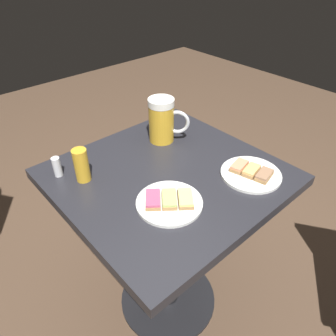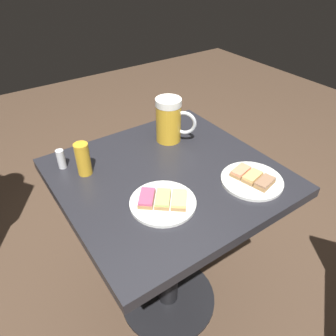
{
  "view_description": "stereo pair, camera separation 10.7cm",
  "coord_description": "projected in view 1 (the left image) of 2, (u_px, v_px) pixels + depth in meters",
  "views": [
    {
      "loc": [
        -0.57,
        -0.64,
        1.4
      ],
      "look_at": [
        0.0,
        0.0,
        0.77
      ],
      "focal_mm": 34.17,
      "sensor_mm": 36.0,
      "label": 1
    },
    {
      "loc": [
        -0.49,
        -0.71,
        1.4
      ],
      "look_at": [
        0.0,
        0.0,
        0.77
      ],
      "focal_mm": 34.17,
      "sensor_mm": 36.0,
      "label": 2
    }
  ],
  "objects": [
    {
      "name": "plate_near",
      "position": [
        251.0,
        173.0,
        1.06
      ],
      "size": [
        0.2,
        0.2,
        0.03
      ],
      "color": "white",
      "rests_on": "cafe_table"
    },
    {
      "name": "ground_plane",
      "position": [
        168.0,
        298.0,
        1.52
      ],
      "size": [
        6.0,
        6.0,
        0.0
      ],
      "primitive_type": "plane",
      "color": "#4C3828"
    },
    {
      "name": "beer_glass_small",
      "position": [
        81.0,
        165.0,
        1.02
      ],
      "size": [
        0.05,
        0.05,
        0.11
      ],
      "primitive_type": "cylinder",
      "color": "gold",
      "rests_on": "cafe_table"
    },
    {
      "name": "plate_far",
      "position": [
        169.0,
        202.0,
        0.95
      ],
      "size": [
        0.2,
        0.2,
        0.03
      ],
      "color": "white",
      "rests_on": "cafe_table"
    },
    {
      "name": "beer_mug",
      "position": [
        163.0,
        120.0,
        1.21
      ],
      "size": [
        0.13,
        0.13,
        0.17
      ],
      "color": "gold",
      "rests_on": "cafe_table"
    },
    {
      "name": "cafe_table",
      "position": [
        168.0,
        211.0,
        1.19
      ],
      "size": [
        0.71,
        0.68,
        0.75
      ],
      "color": "black",
      "rests_on": "ground_plane"
    },
    {
      "name": "salt_shaker",
      "position": [
        57.0,
        167.0,
        1.05
      ],
      "size": [
        0.03,
        0.03,
        0.07
      ],
      "primitive_type": "cylinder",
      "color": "silver",
      "rests_on": "cafe_table"
    }
  ]
}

